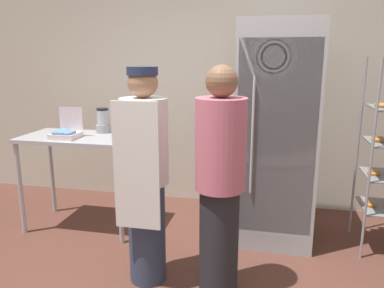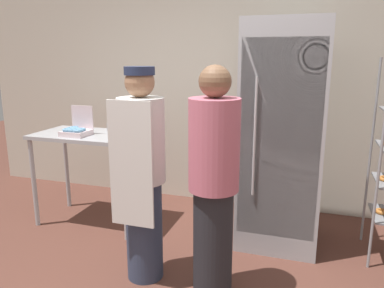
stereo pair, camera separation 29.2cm
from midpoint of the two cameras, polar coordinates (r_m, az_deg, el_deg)
back_wall at (r=4.24m, az=2.24°, el=10.65°), size 6.40×0.12×2.96m
refrigerator at (r=3.42m, az=10.27°, el=1.46°), size 0.69×0.76×1.97m
prep_counter at (r=3.81m, az=-18.80°, el=-0.64°), size 1.09×0.60×0.93m
donut_box at (r=3.71m, az=-20.89°, el=1.57°), size 0.24×0.23×0.28m
blender_pitcher at (r=3.86m, az=-15.54°, el=3.27°), size 0.14×0.14×0.24m
person_baker at (r=2.74m, az=-10.20°, el=-4.74°), size 0.34×0.36×1.60m
person_customer at (r=2.56m, az=1.01°, el=-5.98°), size 0.34×0.34×1.62m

